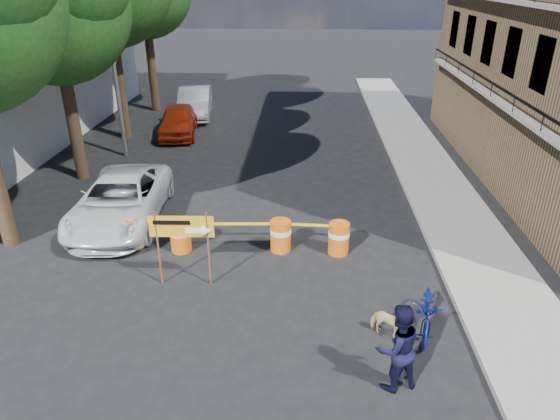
# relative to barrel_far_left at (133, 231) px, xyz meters

# --- Properties ---
(ground) EXTENTS (120.00, 120.00, 0.00)m
(ground) POSITION_rel_barrel_far_left_xyz_m (3.23, -2.00, -0.47)
(ground) COLOR black
(ground) RESTS_ON ground
(sidewalk_east) EXTENTS (2.40, 40.00, 0.15)m
(sidewalk_east) POSITION_rel_barrel_far_left_xyz_m (9.43, 4.00, -0.40)
(sidewalk_east) COLOR gray
(sidewalk_east) RESTS_ON ground
(tree_mid_a) EXTENTS (5.25, 5.00, 8.68)m
(tree_mid_a) POSITION_rel_barrel_far_left_xyz_m (-3.51, 5.00, 5.53)
(tree_mid_a) COLOR #332316
(tree_mid_a) RESTS_ON ground
(streetlamp) EXTENTS (1.25, 0.18, 8.00)m
(streetlamp) POSITION_rel_barrel_far_left_xyz_m (-2.70, 7.50, 3.90)
(streetlamp) COLOR gray
(streetlamp) RESTS_ON ground
(barrel_far_left) EXTENTS (0.58, 0.58, 0.90)m
(barrel_far_left) POSITION_rel_barrel_far_left_xyz_m (0.00, 0.00, 0.00)
(barrel_far_left) COLOR #D0440C
(barrel_far_left) RESTS_ON ground
(barrel_mid_left) EXTENTS (0.58, 0.58, 0.90)m
(barrel_mid_left) POSITION_rel_barrel_far_left_xyz_m (1.35, -0.16, 0.00)
(barrel_mid_left) COLOR #D0440C
(barrel_mid_left) RESTS_ON ground
(barrel_mid_right) EXTENTS (0.58, 0.58, 0.90)m
(barrel_mid_right) POSITION_rel_barrel_far_left_xyz_m (4.09, -0.00, 0.00)
(barrel_mid_right) COLOR #D0440C
(barrel_mid_right) RESTS_ON ground
(barrel_far_right) EXTENTS (0.58, 0.58, 0.90)m
(barrel_far_right) POSITION_rel_barrel_far_left_xyz_m (5.68, -0.07, 0.00)
(barrel_far_right) COLOR #D0440C
(barrel_far_right) RESTS_ON ground
(detour_sign) EXTENTS (1.54, 0.29, 1.97)m
(detour_sign) POSITION_rel_barrel_far_left_xyz_m (2.06, -1.76, 0.98)
(detour_sign) COLOR #592D19
(detour_sign) RESTS_ON ground
(pedestrian) EXTENTS (1.05, 0.93, 1.78)m
(pedestrian) POSITION_rel_barrel_far_left_xyz_m (6.44, -4.89, 0.42)
(pedestrian) COLOR black
(pedestrian) RESTS_ON ground
(bicycle) EXTENTS (0.88, 1.12, 1.88)m
(bicycle) POSITION_rel_barrel_far_left_xyz_m (7.38, -3.24, 0.47)
(bicycle) COLOR #13259F
(bicycle) RESTS_ON ground
(dog) EXTENTS (0.87, 0.65, 0.67)m
(dog) POSITION_rel_barrel_far_left_xyz_m (6.52, -3.49, -0.14)
(dog) COLOR #D6C07A
(dog) RESTS_ON ground
(suv_white) EXTENTS (2.71, 5.31, 1.44)m
(suv_white) POSITION_rel_barrel_far_left_xyz_m (-0.85, 1.50, 0.25)
(suv_white) COLOR silver
(suv_white) RESTS_ON ground
(sedan_red) EXTENTS (2.19, 4.27, 1.39)m
(sedan_red) POSITION_rel_barrel_far_left_xyz_m (-1.23, 10.51, 0.22)
(sedan_red) COLOR maroon
(sedan_red) RESTS_ON ground
(sedan_silver) EXTENTS (2.20, 4.76, 1.51)m
(sedan_silver) POSITION_rel_barrel_far_left_xyz_m (-1.13, 13.88, 0.28)
(sedan_silver) COLOR silver
(sedan_silver) RESTS_ON ground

